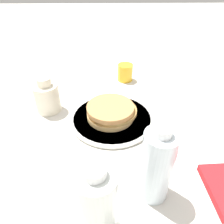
% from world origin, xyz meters
% --- Properties ---
extents(ground_plane, '(4.00, 4.00, 0.00)m').
position_xyz_m(ground_plane, '(0.00, 0.00, 0.00)').
color(ground_plane, silver).
extents(plate, '(0.29, 0.29, 0.01)m').
position_xyz_m(plate, '(-0.02, -0.01, 0.01)').
color(plate, silver).
rests_on(plate, ground_plane).
extents(pancake_stack, '(0.17, 0.17, 0.05)m').
position_xyz_m(pancake_stack, '(-0.02, -0.00, 0.03)').
color(pancake_stack, tan).
rests_on(pancake_stack, plate).
extents(juice_glass, '(0.07, 0.07, 0.07)m').
position_xyz_m(juice_glass, '(0.26, -0.07, 0.04)').
color(juice_glass, yellow).
rests_on(juice_glass, ground_plane).
extents(cream_jug, '(0.09, 0.09, 0.13)m').
position_xyz_m(cream_jug, '(0.04, 0.23, 0.06)').
color(cream_jug, beige).
rests_on(cream_jug, ground_plane).
extents(water_bottle_near, '(0.08, 0.08, 0.20)m').
position_xyz_m(water_bottle_near, '(-0.40, 0.03, 0.09)').
color(water_bottle_near, silver).
rests_on(water_bottle_near, ground_plane).
extents(water_bottle_mid, '(0.07, 0.07, 0.21)m').
position_xyz_m(water_bottle_mid, '(-0.31, -0.10, 0.10)').
color(water_bottle_mid, silver).
rests_on(water_bottle_mid, ground_plane).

